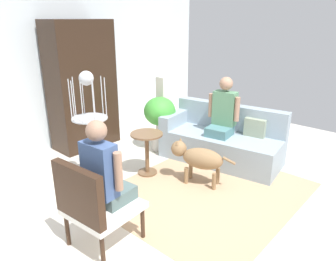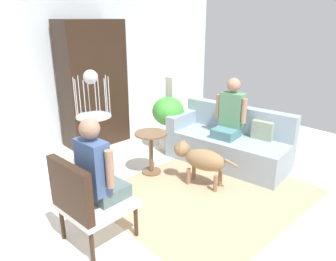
{
  "view_description": "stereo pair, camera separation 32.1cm",
  "coord_description": "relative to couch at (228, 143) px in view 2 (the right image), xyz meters",
  "views": [
    {
      "loc": [
        -2.91,
        -2.12,
        2.19
      ],
      "look_at": [
        -0.22,
        0.28,
        0.9
      ],
      "focal_mm": 33.98,
      "sensor_mm": 36.0,
      "label": 1
    },
    {
      "loc": [
        -2.68,
        -2.35,
        2.19
      ],
      "look_at": [
        -0.22,
        0.28,
        0.9
      ],
      "focal_mm": 33.98,
      "sensor_mm": 36.0,
      "label": 2
    }
  ],
  "objects": [
    {
      "name": "ground_plane",
      "position": [
        -1.19,
        -0.42,
        -0.31
      ],
      "size": [
        7.61,
        7.61,
        0.0
      ],
      "primitive_type": "plane",
      "color": "beige"
    },
    {
      "name": "round_end_table",
      "position": [
        -1.15,
        0.52,
        0.09
      ],
      "size": [
        0.47,
        0.47,
        0.63
      ],
      "color": "brown",
      "rests_on": "ground"
    },
    {
      "name": "column_lamp",
      "position": [
        -0.06,
        1.2,
        0.29
      ],
      "size": [
        0.2,
        0.2,
        1.22
      ],
      "color": "#4C4742",
      "rests_on": "ground"
    },
    {
      "name": "person_on_armchair",
      "position": [
        -2.47,
        -0.24,
        0.47
      ],
      "size": [
        0.45,
        0.51,
        0.89
      ],
      "color": "#506664"
    },
    {
      "name": "area_rug",
      "position": [
        -1.0,
        -0.45,
        -0.31
      ],
      "size": [
        2.49,
        2.14,
        0.01
      ],
      "primitive_type": "cube",
      "color": "tan",
      "rests_on": "ground"
    },
    {
      "name": "person_on_couch",
      "position": [
        -0.02,
        -0.03,
        0.51
      ],
      "size": [
        0.47,
        0.51,
        0.89
      ],
      "color": "slate"
    },
    {
      "name": "couch",
      "position": [
        0.0,
        0.0,
        0.0
      ],
      "size": [
        1.07,
        1.96,
        0.87
      ],
      "color": "#8EA0AD",
      "rests_on": "ground"
    },
    {
      "name": "armoire_cabinet",
      "position": [
        -1.08,
        2.15,
        0.77
      ],
      "size": [
        1.08,
        0.56,
        2.16
      ],
      "primitive_type": "cube",
      "color": "black",
      "rests_on": "ground"
    },
    {
      "name": "back_wall",
      "position": [
        -1.19,
        2.56,
        1.11
      ],
      "size": [
        6.94,
        0.12,
        2.84
      ],
      "primitive_type": "cube",
      "color": "silver",
      "rests_on": "ground"
    },
    {
      "name": "dog",
      "position": [
        -0.88,
        -0.21,
        0.07
      ],
      "size": [
        0.44,
        0.89,
        0.61
      ],
      "color": "olive",
      "rests_on": "ground"
    },
    {
      "name": "bird_cage_stand",
      "position": [
        -1.86,
        0.83,
        0.59
      ],
      "size": [
        0.46,
        0.46,
        1.57
      ],
      "color": "silver",
      "rests_on": "ground"
    },
    {
      "name": "armchair",
      "position": [
        -2.63,
        -0.25,
        0.21
      ],
      "size": [
        0.69,
        0.67,
        0.95
      ],
      "color": "#382316",
      "rests_on": "ground"
    },
    {
      "name": "potted_plant",
      "position": [
        -0.32,
        1.03,
        0.28
      ],
      "size": [
        0.54,
        0.54,
        0.92
      ],
      "color": "beige",
      "rests_on": "ground"
    }
  ]
}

